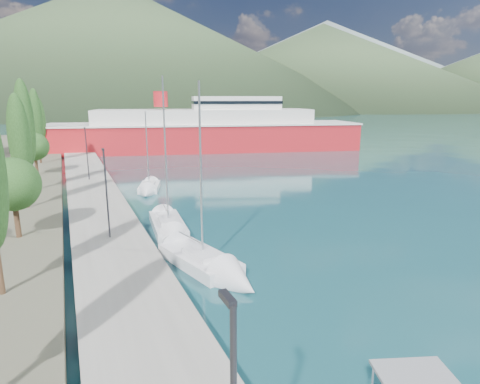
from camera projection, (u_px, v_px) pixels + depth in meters
name	position (u px, v px, depth m)	size (l,w,h in m)	color
ground	(103.00, 132.00, 124.20)	(1400.00, 1400.00, 0.00)	#184950
quay	(98.00, 207.00, 36.75)	(5.00, 88.00, 0.80)	gray
hills_far	(164.00, 53.00, 605.51)	(1480.00, 900.00, 180.00)	slate
hills_near	(183.00, 56.00, 376.49)	(1010.00, 520.00, 115.00)	#374E2F
tree_row	(24.00, 142.00, 37.81)	(3.64, 65.92, 11.32)	#47301E
lamp_posts	(106.00, 190.00, 26.73)	(0.15, 44.46, 6.06)	#2D2D33
sailboat_near	(218.00, 271.00, 23.20)	(4.50, 8.72, 12.02)	silver
sailboat_mid	(172.00, 234.00, 29.64)	(3.14, 8.92, 12.57)	silver
sailboat_far	(148.00, 190.00, 43.76)	(3.90, 6.79, 9.51)	silver
ferry	(206.00, 132.00, 79.29)	(61.82, 26.77, 12.02)	red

